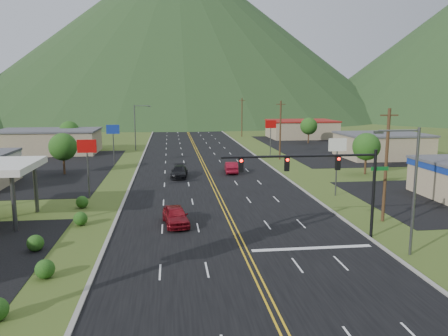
{
  "coord_description": "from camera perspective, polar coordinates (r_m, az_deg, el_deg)",
  "views": [
    {
      "loc": [
        -5.19,
        -17.53,
        11.28
      ],
      "look_at": [
        -0.33,
        21.54,
        4.5
      ],
      "focal_mm": 35.0,
      "sensor_mm": 36.0,
      "label": 1
    }
  ],
  "objects": [
    {
      "name": "building_east_far",
      "position": [
        112.9,
        10.07,
        5.04
      ],
      "size": [
        16.4,
        12.4,
        4.5
      ],
      "color": "tan",
      "rests_on": "ground"
    },
    {
      "name": "building_east_mid",
      "position": [
        82.02,
        19.95,
        2.8
      ],
      "size": [
        14.4,
        11.4,
        4.3
      ],
      "color": "tan",
      "rests_on": "ground"
    },
    {
      "name": "pole_sign_east_b",
      "position": [
        79.88,
        6.12,
        5.25
      ],
      "size": [
        2.0,
        0.18,
        6.4
      ],
      "color": "#59595E",
      "rests_on": "ground"
    },
    {
      "name": "utility_pole_a",
      "position": [
        40.62,
        20.41,
        0.44
      ],
      "size": [
        1.6,
        0.28,
        10.0
      ],
      "color": "#382314",
      "rests_on": "ground"
    },
    {
      "name": "utility_pole_b",
      "position": [
        75.16,
        7.37,
        5.0
      ],
      "size": [
        1.6,
        0.28,
        10.0
      ],
      "color": "#382314",
      "rests_on": "ground"
    },
    {
      "name": "tree_east_b",
      "position": [
        100.77,
        11.01,
        5.39
      ],
      "size": [
        3.84,
        3.84,
        5.82
      ],
      "color": "#382314",
      "rests_on": "ground"
    },
    {
      "name": "utility_pole_d",
      "position": [
        153.8,
        -0.1,
        7.48
      ],
      "size": [
        1.6,
        0.28,
        10.0
      ],
      "color": "#382314",
      "rests_on": "ground"
    },
    {
      "name": "streetlight_west",
      "position": [
        87.99,
        -11.35,
        5.61
      ],
      "size": [
        3.28,
        0.25,
        9.0
      ],
      "color": "#59595E",
      "rests_on": "ground"
    },
    {
      "name": "car_dark_mid",
      "position": [
        59.2,
        -5.86,
        -0.53
      ],
      "size": [
        2.57,
        5.34,
        1.5
      ],
      "primitive_type": "imported",
      "rotation": [
        0.0,
        0.0,
        -0.09
      ],
      "color": "black",
      "rests_on": "ground"
    },
    {
      "name": "traffic_signal",
      "position": [
        34.14,
        13.02,
        -0.52
      ],
      "size": [
        13.1,
        0.43,
        7.0
      ],
      "color": "black",
      "rests_on": "ground"
    },
    {
      "name": "car_red_far",
      "position": [
        62.17,
        0.96,
        0.07
      ],
      "size": [
        2.01,
        4.95,
        1.6
      ],
      "primitive_type": "imported",
      "rotation": [
        0.0,
        0.0,
        3.08
      ],
      "color": "maroon",
      "rests_on": "ground"
    },
    {
      "name": "tree_west_b",
      "position": [
        92.0,
        -19.56,
        4.6
      ],
      "size": [
        3.84,
        3.84,
        5.82
      ],
      "color": "#382314",
      "rests_on": "ground"
    },
    {
      "name": "tree_east_a",
      "position": [
        64.06,
        18.1,
        2.66
      ],
      "size": [
        3.84,
        3.84,
        5.82
      ],
      "color": "#382314",
      "rests_on": "ground"
    },
    {
      "name": "pole_sign_west_a",
      "position": [
        48.74,
        -17.45,
        1.98
      ],
      "size": [
        2.0,
        0.18,
        6.4
      ],
      "color": "#59595E",
      "rests_on": "ground"
    },
    {
      "name": "building_west_far",
      "position": [
        88.98,
        -21.94,
        3.25
      ],
      "size": [
        18.4,
        11.4,
        4.5
      ],
      "color": "tan",
      "rests_on": "ground"
    },
    {
      "name": "tree_west_a",
      "position": [
        64.69,
        -20.29,
        2.6
      ],
      "size": [
        3.84,
        3.84,
        5.82
      ],
      "color": "#382314",
      "rests_on": "ground"
    },
    {
      "name": "car_red_near",
      "position": [
        38.03,
        -6.33,
        -6.26
      ],
      "size": [
        2.57,
        5.03,
        1.64
      ],
      "primitive_type": "imported",
      "rotation": [
        0.0,
        0.0,
        0.14
      ],
      "color": "maroon",
      "rests_on": "ground"
    },
    {
      "name": "utility_pole_c",
      "position": [
        114.24,
        2.35,
        6.68
      ],
      "size": [
        1.6,
        0.28,
        10.0
      ],
      "color": "#382314",
      "rests_on": "ground"
    },
    {
      "name": "pole_sign_west_b",
      "position": [
        70.37,
        -14.29,
        4.39
      ],
      "size": [
        2.0,
        0.18,
        6.4
      ],
      "color": "#59595E",
      "rests_on": "ground"
    },
    {
      "name": "streetlight_east",
      "position": [
        32.61,
        23.21,
        -1.81
      ],
      "size": [
        3.28,
        0.25,
        9.0
      ],
      "color": "#59595E",
      "rests_on": "ground"
    },
    {
      "name": "pole_sign_east_a",
      "position": [
        49.43,
        14.58,
        2.22
      ],
      "size": [
        2.0,
        0.18,
        6.4
      ],
      "color": "#59595E",
      "rests_on": "ground"
    },
    {
      "name": "mountain_n",
      "position": [
        239.63,
        -6.06,
        17.21
      ],
      "size": [
        220.0,
        220.0,
        85.0
      ],
      "primitive_type": "cone",
      "color": "#1C3B1B",
      "rests_on": "ground"
    }
  ]
}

